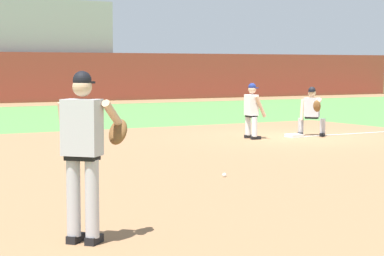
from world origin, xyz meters
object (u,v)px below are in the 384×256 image
Objects in this scene: first_base_bag at (294,136)px; pitcher at (85,146)px; baseball at (224,175)px; first_baseman at (312,109)px; baserunner at (252,109)px.

first_base_bag is 12.59m from pitcher.
baseball is at bearing -136.29° from first_base_bag.
pitcher is 13.06m from first_baseman.
first_baseman is (9.86, 8.56, -0.33)m from pitcher.
first_base_bag is 0.28× the size of first_baseman.
pitcher reaches higher than baserunner.
pitcher is (-3.83, -3.35, 1.02)m from baseball.
baserunner reaches higher than first_base_bag.
baseball is 6.83m from baserunner.
baserunner is (-1.87, 0.14, 0.06)m from first_baseman.
pitcher is at bearing -138.86° from baseball.
baseball is 5.19m from pitcher.
baseball is 0.06× the size of first_baseman.
baserunner is (-1.23, 0.20, 0.75)m from first_base_bag.
pitcher is at bearing -139.05° from first_baseman.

